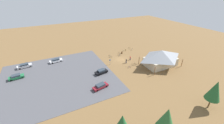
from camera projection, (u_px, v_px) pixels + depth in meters
ground at (121, 60)px, 56.64m from camera, size 160.00×160.00×0.00m
parking_lot_asphalt at (58, 77)px, 45.30m from camera, size 34.42×32.58×0.05m
bike_pavilion at (161, 57)px, 51.02m from camera, size 13.17×8.91×6.01m
trash_bin at (122, 53)px, 61.87m from camera, size 0.60×0.60×0.90m
lot_sign at (110, 61)px, 52.39m from camera, size 0.56×0.08×2.20m
pine_far_east at (215, 91)px, 31.61m from camera, size 3.21×3.21×7.54m
pine_east at (167, 119)px, 24.84m from camera, size 3.46×3.46×7.39m
bicycle_white_by_bin at (119, 53)px, 62.20m from camera, size 0.80×1.47×0.77m
bicycle_purple_edge_north at (129, 67)px, 50.57m from camera, size 1.62×0.48×0.83m
bicycle_teal_back_row at (110, 56)px, 58.74m from camera, size 0.87×1.61×0.86m
bicycle_green_trailside at (123, 51)px, 64.00m from camera, size 0.93×1.46×0.76m
bicycle_black_yard_center at (134, 64)px, 52.67m from camera, size 1.43×1.04×0.80m
bicycle_yellow_edge_south at (126, 50)px, 64.91m from camera, size 0.73×1.51×0.84m
bicycle_blue_near_sign at (119, 55)px, 59.50m from camera, size 1.67×0.48×0.86m
bicycle_orange_mid_cluster at (130, 48)px, 66.84m from camera, size 0.48×1.60×0.79m
bicycle_silver_yard_right at (163, 55)px, 59.89m from camera, size 1.45×1.00×0.82m
bicycle_red_lone_east at (173, 58)px, 57.42m from camera, size 1.22×1.22×0.78m
bicycle_white_near_porch at (132, 50)px, 65.29m from camera, size 1.57×0.82×0.77m
car_silver_by_curb at (24, 66)px, 50.65m from camera, size 4.98×2.41×1.47m
car_green_mid_lot at (16, 77)px, 44.35m from camera, size 4.47×2.37×1.39m
car_black_end_stall at (101, 72)px, 47.07m from camera, size 4.50×2.43×1.46m
car_maroon_back_corner at (100, 86)px, 40.10m from camera, size 4.84×2.58×1.37m
car_white_near_entry at (56, 60)px, 54.43m from camera, size 4.89×2.37×1.44m
visitor_at_bikes at (130, 58)px, 56.14m from camera, size 0.36×0.36×1.72m
visitor_crossing_yard at (126, 61)px, 53.68m from camera, size 0.36×0.39×1.85m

